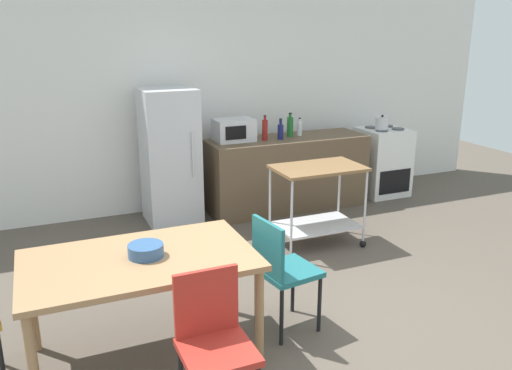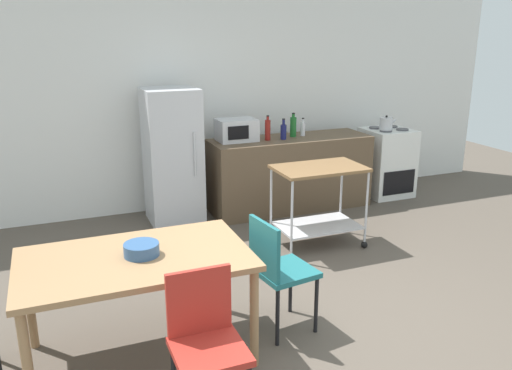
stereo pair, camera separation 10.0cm
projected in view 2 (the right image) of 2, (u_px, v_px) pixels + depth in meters
ground_plane at (328, 324)px, 4.03m from camera, size 12.00×12.00×0.00m
back_wall at (205, 90)px, 6.46m from camera, size 8.40×0.12×2.90m
kitchen_counter at (290, 173)px, 6.53m from camera, size 2.00×0.64×0.90m
dining_table at (136, 268)px, 3.46m from camera, size 1.50×0.90×0.75m
chair_red at (206, 338)px, 2.94m from camera, size 0.40×0.40×0.89m
chair_teal at (277, 267)px, 3.81m from camera, size 0.45×0.45×0.89m
stove_oven at (386, 162)px, 7.06m from camera, size 0.60×0.61×0.92m
refrigerator at (173, 156)px, 6.01m from camera, size 0.60×0.63×1.55m
kitchen_cart at (319, 193)px, 5.34m from camera, size 0.91×0.57×0.85m
microwave at (237, 130)px, 6.20m from camera, size 0.46×0.35×0.26m
bottle_vinegar at (268, 130)px, 6.23m from camera, size 0.07×0.07×0.30m
bottle_soda at (283, 131)px, 6.29m from camera, size 0.07×0.07×0.25m
bottle_soy_sauce at (293, 126)px, 6.44m from camera, size 0.08×0.08×0.29m
bottle_hot_sauce at (303, 129)px, 6.50m from camera, size 0.06×0.06×0.22m
fruit_bowl at (141, 249)px, 3.44m from camera, size 0.23×0.23×0.08m
kettle at (386, 124)px, 6.78m from camera, size 0.24×0.17×0.19m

